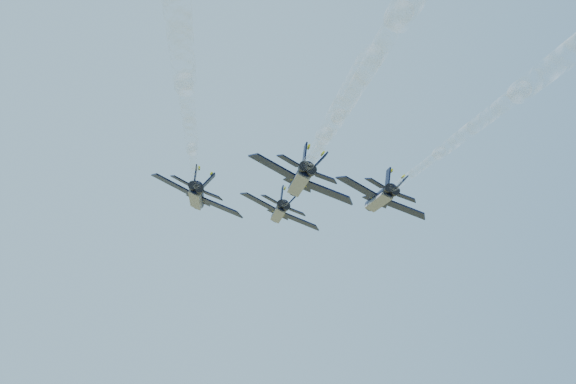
{
  "coord_description": "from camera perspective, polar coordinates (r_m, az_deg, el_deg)",
  "views": [
    {
      "loc": [
        -11.56,
        -90.74,
        92.17
      ],
      "look_at": [
        1.34,
        1.8,
        105.93
      ],
      "focal_mm": 50.0,
      "sensor_mm": 36.0,
      "label": 1
    }
  ],
  "objects": [
    {
      "name": "jet_lead",
      "position": [
        105.32,
        -0.62,
        -1.43
      ],
      "size": [
        10.5,
        14.57,
        4.94
      ],
      "rotation": [
        0.0,
        0.43,
        -0.05
      ],
      "color": "black"
    },
    {
      "name": "jet_left",
      "position": [
        91.48,
        -6.47,
        -0.32
      ],
      "size": [
        10.5,
        14.57,
        4.94
      ],
      "rotation": [
        0.0,
        0.43,
        -0.05
      ],
      "color": "black"
    },
    {
      "name": "jet_right",
      "position": [
        93.26,
        6.54,
        -0.48
      ],
      "size": [
        10.5,
        14.57,
        4.94
      ],
      "rotation": [
        0.0,
        0.43,
        -0.05
      ],
      "color": "black"
    },
    {
      "name": "jet_slot",
      "position": [
        79.64,
        0.87,
        0.82
      ],
      "size": [
        10.5,
        14.57,
        4.94
      ],
      "rotation": [
        0.0,
        0.43,
        -0.05
      ],
      "color": "black"
    },
    {
      "name": "smoke_trail_lead",
      "position": [
        65.32,
        2.22,
        2.89
      ],
      "size": [
        4.17,
        55.73,
        1.87
      ],
      "rotation": [
        0.0,
        0.43,
        -0.05
      ],
      "color": "white"
    },
    {
      "name": "smoke_trail_left",
      "position": [
        51.52,
        -7.46,
        6.03
      ],
      "size": [
        4.17,
        55.73,
        1.87
      ],
      "rotation": [
        0.0,
        0.43,
        -0.05
      ],
      "color": "white"
    },
    {
      "name": "smoke_trail_right",
      "position": [
        54.7,
        15.2,
        5.41
      ],
      "size": [
        4.17,
        55.73,
        1.87
      ],
      "rotation": [
        0.0,
        0.43,
        -0.05
      ],
      "color": "white"
    },
    {
      "name": "smoke_trail_slot",
      "position": [
        40.45,
        7.01,
        10.08
      ],
      "size": [
        4.17,
        55.73,
        1.87
      ],
      "rotation": [
        0.0,
        0.43,
        -0.05
      ],
      "color": "white"
    }
  ]
}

